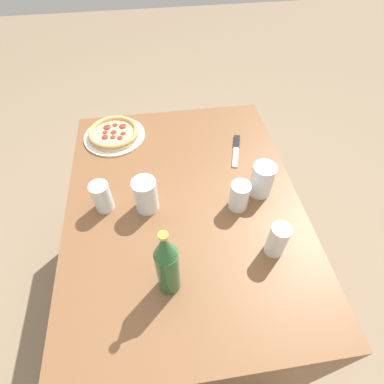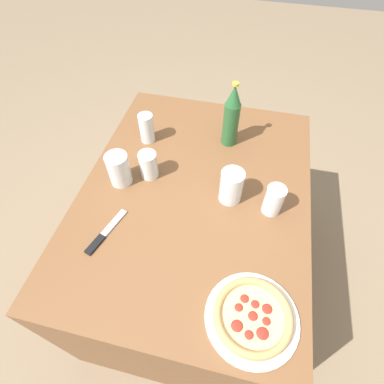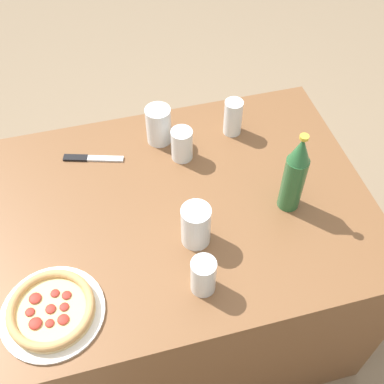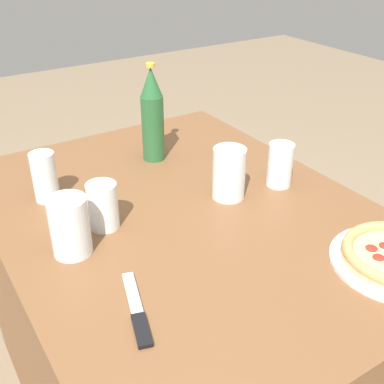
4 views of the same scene
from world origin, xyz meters
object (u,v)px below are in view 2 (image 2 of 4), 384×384
Objects in this scene: glass_cola at (149,166)px; glass_water at (273,201)px; glass_iced_tea at (231,187)px; knife at (105,233)px; beer_bottle at (232,116)px; pizza_veggie at (252,317)px; glass_lemonade at (147,129)px; glass_red_wine at (119,170)px.

glass_cola is 0.95× the size of glass_water.
glass_iced_tea is 0.69× the size of knife.
beer_bottle is 0.65m from knife.
pizza_veggie is at bearing -135.21° from glass_cola.
glass_lemonade reaches higher than glass_water.
glass_red_wine is (-0.01, 0.42, -0.00)m from glass_iced_tea.
glass_iced_tea is at bearing -57.45° from knife.
glass_cola is at bearing 44.79° from pizza_veggie.
glass_red_wine is at bearing 89.18° from glass_water.
glass_water is at bearing -67.01° from knife.
glass_iced_tea reaches higher than pizza_veggie.
pizza_veggie is 0.53m from knife.
glass_lemonade is at bearing -5.85° from glass_red_wine.
glass_lemonade is at bearing 58.98° from glass_iced_tea.
glass_red_wine is at bearing 91.45° from glass_iced_tea.
glass_lemonade reaches higher than glass_cola.
glass_lemonade is (0.19, 0.07, 0.01)m from glass_cola.
glass_lemonade is (0.64, 0.52, 0.04)m from pizza_veggie.
knife is at bearing 148.59° from beer_bottle.
glass_red_wine reaches higher than glass_lemonade.
glass_lemonade is at bearing 20.21° from glass_cola.
glass_cola is at bearing -12.56° from knife.
glass_water is (0.39, -0.02, 0.03)m from pizza_veggie.
knife is at bearing -172.39° from glass_red_wine.
pizza_veggie is at bearing 176.31° from glass_water.
pizza_veggie is 0.94× the size of beer_bottle.
beer_bottle reaches higher than pizza_veggie.
glass_iced_tea is 0.42m from glass_red_wine.
beer_bottle is (0.71, 0.18, 0.12)m from pizza_veggie.
pizza_veggie is 0.39m from glass_water.
knife is (-0.48, -0.01, -0.06)m from glass_lemonade.
knife is at bearing 112.99° from glass_water.
beer_bottle is (0.32, 0.20, 0.08)m from glass_water.
glass_iced_tea is (0.40, 0.13, 0.05)m from pizza_veggie.
glass_cola is 0.57× the size of knife.
glass_cola reaches higher than knife.
glass_iced_tea reaches higher than glass_water.
glass_iced_tea is 1.02× the size of glass_red_wine.
glass_cola is (0.45, 0.44, 0.03)m from pizza_veggie.
knife is (0.16, 0.51, -0.01)m from pizza_veggie.
glass_red_wine is at bearing 119.34° from glass_cola.
knife is (-0.23, -0.03, -0.06)m from glass_red_wine.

